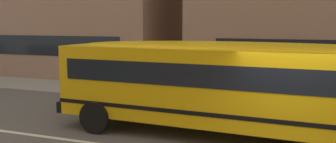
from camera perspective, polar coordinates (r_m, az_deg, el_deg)
sidewalk_far at (r=15.42m, az=19.27°, el=-4.68°), size 120.00×3.00×0.01m
school_bus at (r=10.09m, az=12.14°, el=-1.62°), size 12.01×3.11×2.67m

